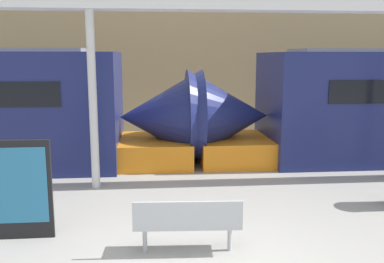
# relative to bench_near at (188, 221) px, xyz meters

# --- Properties ---
(station_wall) EXTENTS (56.00, 0.20, 5.00)m
(station_wall) POSITION_rel_bench_near_xyz_m (0.10, 11.19, 1.98)
(station_wall) COLOR tan
(station_wall) RESTS_ON ground_plane
(bench_near) EXTENTS (1.66, 0.52, 0.87)m
(bench_near) POSITION_rel_bench_near_xyz_m (0.00, 0.00, 0.00)
(bench_near) COLOR #ADB2B7
(bench_near) RESTS_ON ground_plane
(poster_board) EXTENTS (0.94, 0.07, 1.66)m
(poster_board) POSITION_rel_bench_near_xyz_m (-2.64, 0.81, 0.32)
(poster_board) COLOR black
(poster_board) RESTS_ON ground_plane
(support_column_near) EXTENTS (0.19, 0.19, 3.98)m
(support_column_near) POSITION_rel_bench_near_xyz_m (-1.84, 3.56, 1.47)
(support_column_near) COLOR silver
(support_column_near) RESTS_ON ground_plane
(canopy_beam) EXTENTS (28.00, 0.60, 0.28)m
(canopy_beam) POSITION_rel_bench_near_xyz_m (-1.84, 3.56, 3.60)
(canopy_beam) COLOR silver
(canopy_beam) RESTS_ON support_column_near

